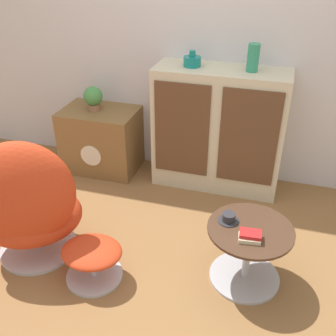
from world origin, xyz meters
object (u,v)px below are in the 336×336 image
Objects in this scene: sideboard at (218,130)px; vase_inner_left at (253,58)px; teacup at (229,218)px; potted_plant at (93,97)px; egg_chair at (27,206)px; vase_leftmost at (192,61)px; book_stack at (250,237)px; coffee_table at (248,252)px; ottoman at (92,256)px; tv_console at (101,140)px.

vase_inner_left is (0.22, 0.00, 0.62)m from sideboard.
teacup is at bearing -76.16° from sideboard.
vase_inner_left is 0.97× the size of potted_plant.
sideboard is 1.12m from potted_plant.
egg_chair is at bearing -134.06° from vase_inner_left.
vase_leftmost is at bearing 115.47° from teacup.
book_stack is (0.64, -1.18, -0.64)m from vase_leftmost.
potted_plant is at bearing -177.62° from vase_leftmost.
vase_leftmost reaches higher than coffee_table.
sideboard is 0.61m from vase_leftmost.
ottoman is 2.91× the size of book_stack.
tv_console is 1.24m from egg_chair.
coffee_table is at bearing -34.69° from potted_plant.
tv_console is 1.87m from book_stack.
potted_plant is 1.92m from book_stack.
teacup is at bearing -64.53° from vase_leftmost.
sideboard is 1.63m from egg_chair.
vase_leftmost reaches higher than sideboard.
coffee_table is at bearing -35.41° from tv_console.
ottoman is (-0.54, -1.34, -0.34)m from sideboard.
teacup is (-0.14, 0.03, 0.21)m from coffee_table.
vase_leftmost reaches higher than ottoman.
vase_inner_left reaches higher than tv_console.
vase_inner_left reaches higher than vase_leftmost.
vase_inner_left is (0.46, 0.00, 0.06)m from vase_leftmost.
egg_chair is 4.43× the size of vase_inner_left.
book_stack is (0.14, -0.14, 0.00)m from teacup.
tv_console is 4.90× the size of vase_leftmost.
teacup is 0.20m from book_stack.
vase_leftmost is (-0.24, 0.00, 0.56)m from sideboard.
potted_plant is at bearing 94.50° from egg_chair.
vase_leftmost is at bearing 118.51° from book_stack.
ottoman is at bearing -66.57° from potted_plant.
tv_console is 1.14m from vase_leftmost.
egg_chair is 6.69× the size of vase_leftmost.
book_stack reaches higher than ottoman.
book_stack is at bearing -43.35° from teacup.
teacup is (0.50, -1.05, -0.64)m from vase_leftmost.
coffee_table is at bearing -59.35° from vase_leftmost.
ottoman is at bearing -8.70° from egg_chair.
book_stack is at bearing 9.71° from ottoman.
vase_leftmost is (0.30, 1.35, 0.90)m from ottoman.
sideboard is 1.25m from book_stack.
sideboard is at bearing 108.78° from book_stack.
book_stack is at bearing -71.22° from sideboard.
sideboard reaches higher than tv_console.
tv_console reaches higher than ottoman.
vase_leftmost is 0.95m from potted_plant.
egg_chair is 4.31× the size of potted_plant.
coffee_table is at bearing 7.83° from egg_chair.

